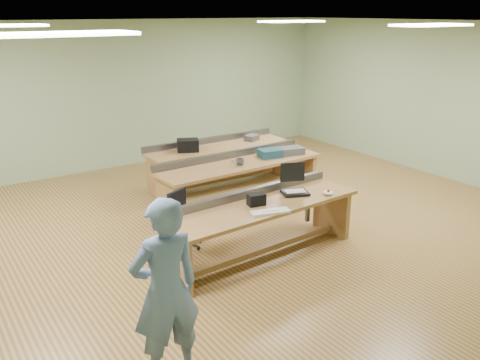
{
  "coord_description": "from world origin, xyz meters",
  "views": [
    {
      "loc": [
        -3.77,
        -6.05,
        3.16
      ],
      "look_at": [
        -0.07,
        -0.6,
        0.96
      ],
      "focal_mm": 38.0,
      "sensor_mm": 36.0,
      "label": 1
    }
  ],
  "objects_px": {
    "camera_bag": "(256,199)",
    "parts_bin_teal": "(270,153)",
    "task_chair": "(185,226)",
    "parts_bin_grey": "(291,151)",
    "workbench_back": "(218,156)",
    "mug": "(240,162)",
    "drinks_can": "(233,163)",
    "workbench_mid": "(240,173)",
    "workbench_front": "(260,218)",
    "laptop_base": "(295,193)",
    "person": "(166,291)"
  },
  "relations": [
    {
      "from": "camera_bag",
      "to": "parts_bin_teal",
      "type": "bearing_deg",
      "value": 59.14
    },
    {
      "from": "task_chair",
      "to": "parts_bin_teal",
      "type": "height_order",
      "value": "parts_bin_teal"
    },
    {
      "from": "task_chair",
      "to": "parts_bin_grey",
      "type": "xyz_separation_m",
      "value": [
        2.58,
        0.84,
        0.52
      ]
    },
    {
      "from": "workbench_back",
      "to": "camera_bag",
      "type": "bearing_deg",
      "value": -111.9
    },
    {
      "from": "mug",
      "to": "drinks_can",
      "type": "distance_m",
      "value": 0.17
    },
    {
      "from": "workbench_mid",
      "to": "drinks_can",
      "type": "xyz_separation_m",
      "value": [
        -0.26,
        -0.18,
        0.26
      ]
    },
    {
      "from": "parts_bin_grey",
      "to": "workbench_front",
      "type": "bearing_deg",
      "value": -138.51
    },
    {
      "from": "workbench_back",
      "to": "workbench_front",
      "type": "bearing_deg",
      "value": -110.67
    },
    {
      "from": "parts_bin_grey",
      "to": "workbench_mid",
      "type": "bearing_deg",
      "value": 175.17
    },
    {
      "from": "workbench_mid",
      "to": "parts_bin_teal",
      "type": "distance_m",
      "value": 0.67
    },
    {
      "from": "workbench_back",
      "to": "task_chair",
      "type": "xyz_separation_m",
      "value": [
        -1.8,
        -2.03,
        -0.26
      ]
    },
    {
      "from": "mug",
      "to": "camera_bag",
      "type": "bearing_deg",
      "value": -117.48
    },
    {
      "from": "workbench_mid",
      "to": "workbench_back",
      "type": "relative_size",
      "value": 1.06
    },
    {
      "from": "mug",
      "to": "parts_bin_grey",
      "type": "bearing_deg",
      "value": 2.82
    },
    {
      "from": "laptop_base",
      "to": "mug",
      "type": "relative_size",
      "value": 2.62
    },
    {
      "from": "workbench_front",
      "to": "parts_bin_grey",
      "type": "xyz_separation_m",
      "value": [
        1.9,
        1.68,
        0.25
      ]
    },
    {
      "from": "laptop_base",
      "to": "workbench_mid",
      "type": "bearing_deg",
      "value": 104.04
    },
    {
      "from": "workbench_front",
      "to": "mug",
      "type": "xyz_separation_m",
      "value": [
        0.77,
        1.62,
        0.25
      ]
    },
    {
      "from": "workbench_mid",
      "to": "task_chair",
      "type": "height_order",
      "value": "workbench_mid"
    },
    {
      "from": "workbench_front",
      "to": "drinks_can",
      "type": "relative_size",
      "value": 22.02
    },
    {
      "from": "workbench_mid",
      "to": "workbench_back",
      "type": "distance_m",
      "value": 1.13
    },
    {
      "from": "person",
      "to": "drinks_can",
      "type": "relative_size",
      "value": 13.16
    },
    {
      "from": "workbench_front",
      "to": "laptop_base",
      "type": "bearing_deg",
      "value": 0.87
    },
    {
      "from": "drinks_can",
      "to": "camera_bag",
      "type": "bearing_deg",
      "value": -113.05
    },
    {
      "from": "workbench_back",
      "to": "task_chair",
      "type": "relative_size",
      "value": 3.51
    },
    {
      "from": "task_chair",
      "to": "workbench_mid",
      "type": "bearing_deg",
      "value": 8.12
    },
    {
      "from": "person",
      "to": "workbench_mid",
      "type": "bearing_deg",
      "value": -129.81
    },
    {
      "from": "drinks_can",
      "to": "parts_bin_grey",
      "type": "bearing_deg",
      "value": 3.96
    },
    {
      "from": "task_chair",
      "to": "drinks_can",
      "type": "distance_m",
      "value": 1.58
    },
    {
      "from": "laptop_base",
      "to": "task_chair",
      "type": "xyz_separation_m",
      "value": [
        -1.3,
        0.8,
        -0.48
      ]
    },
    {
      "from": "laptop_base",
      "to": "parts_bin_teal",
      "type": "xyz_separation_m",
      "value": [
        0.86,
        1.69,
        0.05
      ]
    },
    {
      "from": "task_chair",
      "to": "drinks_can",
      "type": "bearing_deg",
      "value": 7.35
    },
    {
      "from": "parts_bin_teal",
      "to": "parts_bin_grey",
      "type": "bearing_deg",
      "value": -6.92
    },
    {
      "from": "drinks_can",
      "to": "workbench_front",
      "type": "bearing_deg",
      "value": -110.81
    },
    {
      "from": "workbench_front",
      "to": "laptop_base",
      "type": "height_order",
      "value": "workbench_front"
    },
    {
      "from": "workbench_front",
      "to": "camera_bag",
      "type": "height_order",
      "value": "camera_bag"
    },
    {
      "from": "workbench_back",
      "to": "mug",
      "type": "relative_size",
      "value": 20.78
    },
    {
      "from": "camera_bag",
      "to": "drinks_can",
      "type": "bearing_deg",
      "value": 77.94
    },
    {
      "from": "parts_bin_teal",
      "to": "drinks_can",
      "type": "xyz_separation_m",
      "value": [
        -0.87,
        -0.14,
        -0.0
      ]
    },
    {
      "from": "laptop_base",
      "to": "parts_bin_grey",
      "type": "xyz_separation_m",
      "value": [
        1.28,
        1.64,
        0.04
      ]
    },
    {
      "from": "parts_bin_grey",
      "to": "mug",
      "type": "xyz_separation_m",
      "value": [
        -1.12,
        -0.06,
        -0.01
      ]
    },
    {
      "from": "workbench_front",
      "to": "task_chair",
      "type": "distance_m",
      "value": 1.11
    },
    {
      "from": "workbench_mid",
      "to": "camera_bag",
      "type": "xyz_separation_m",
      "value": [
        -0.93,
        -1.76,
        0.27
      ]
    },
    {
      "from": "workbench_mid",
      "to": "laptop_base",
      "type": "height_order",
      "value": "workbench_mid"
    },
    {
      "from": "person",
      "to": "laptop_base",
      "type": "distance_m",
      "value": 3.09
    },
    {
      "from": "parts_bin_teal",
      "to": "mug",
      "type": "distance_m",
      "value": 0.71
    },
    {
      "from": "workbench_back",
      "to": "drinks_can",
      "type": "relative_size",
      "value": 21.35
    },
    {
      "from": "parts_bin_teal",
      "to": "drinks_can",
      "type": "bearing_deg",
      "value": -170.86
    },
    {
      "from": "camera_bag",
      "to": "parts_bin_teal",
      "type": "height_order",
      "value": "camera_bag"
    },
    {
      "from": "workbench_front",
      "to": "drinks_can",
      "type": "xyz_separation_m",
      "value": [
        0.6,
        1.59,
        0.26
      ]
    }
  ]
}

